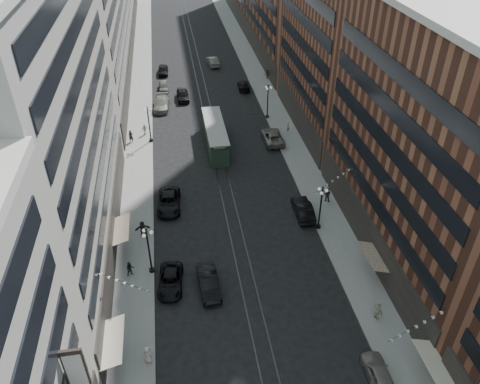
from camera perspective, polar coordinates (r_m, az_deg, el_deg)
ground at (r=74.79m, az=-3.67°, el=8.49°), size 220.00×220.00×0.00m
sidewalk_west at (r=83.75m, az=-12.05°, el=10.88°), size 4.00×180.00×0.15m
sidewalk_east at (r=85.26m, az=3.13°, el=12.05°), size 4.00×180.00×0.15m
rail_west at (r=83.77m, az=-4.89°, el=11.49°), size 0.12×180.00×0.02m
rail_east at (r=83.86m, az=-3.92°, el=11.57°), size 0.12×180.00×0.02m
building_west_mid at (r=45.56m, az=-22.48°, el=6.97°), size 8.00×36.00×28.00m
building_east_mid at (r=46.70m, az=21.53°, el=5.07°), size 8.00×30.00×24.00m
lamppost_sw_far at (r=46.24m, az=-11.06°, el=-6.85°), size 1.03×1.14×5.52m
lamppost_sw_mid at (r=68.80m, az=-11.04°, el=8.26°), size 1.03×1.14×5.52m
lamppost_se_far at (r=51.41m, az=9.79°, el=-1.75°), size 1.03×1.14×5.52m
lamppost_se_mid at (r=74.74m, az=3.40°, el=11.11°), size 1.03×1.14×5.52m
streetcar at (r=67.36m, az=-3.04°, el=6.80°), size 2.70×12.19×3.37m
car_2 at (r=46.21m, az=-8.47°, el=-10.68°), size 2.76×5.16×1.38m
car_4 at (r=40.81m, az=16.60°, el=-20.55°), size 2.01×4.59×1.54m
car_5 at (r=45.46m, az=-3.85°, el=-10.96°), size 2.14×5.22×1.68m
pedestrian_1 at (r=40.74m, az=-11.17°, el=-18.86°), size 0.96×0.73×1.74m
pedestrian_2 at (r=47.69m, az=-13.24°, el=-9.11°), size 0.90×0.68×1.66m
pedestrian_4 at (r=44.42m, az=16.46°, el=-13.71°), size 0.79×1.24×1.95m
car_7 at (r=55.85m, az=-8.68°, el=-1.18°), size 3.01×5.92×1.60m
car_8 at (r=79.87m, az=-9.57°, el=10.56°), size 2.88×6.10×1.72m
car_9 at (r=94.33m, az=-9.38°, el=14.45°), size 2.09×4.74×1.59m
car_10 at (r=54.48m, az=7.70°, el=-2.07°), size 1.86×5.16×1.69m
car_11 at (r=68.92m, az=3.98°, el=6.77°), size 2.79×5.97×1.65m
car_12 at (r=86.38m, az=0.43°, el=12.87°), size 2.19×4.89×1.39m
car_13 at (r=82.67m, az=-7.00°, el=11.66°), size 2.10×5.02×1.70m
car_14 at (r=97.68m, az=-3.34°, el=15.61°), size 2.35×5.28×1.68m
pedestrian_5 at (r=52.02m, az=-11.79°, el=-4.37°), size 1.74×0.74×1.81m
pedestrian_6 at (r=71.84m, az=-11.54°, el=7.50°), size 1.06×0.76×1.65m
pedestrian_7 at (r=56.90m, az=10.59°, el=-0.30°), size 1.02×0.88×1.85m
pedestrian_8 at (r=71.49m, az=5.83°, el=7.97°), size 0.76×0.74×1.76m
pedestrian_9 at (r=90.55m, az=3.33°, el=14.15°), size 1.26×0.72×1.84m
car_extra_0 at (r=87.01m, az=-9.31°, el=12.58°), size 1.67×4.14×1.41m
pedestrian_extra_0 at (r=70.07m, az=-13.16°, el=6.62°), size 0.69×0.47×1.85m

